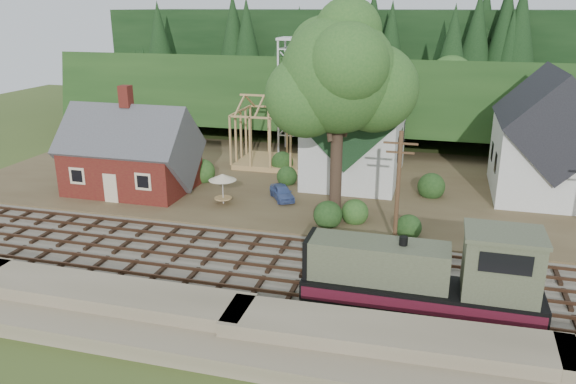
% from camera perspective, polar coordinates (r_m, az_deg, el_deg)
% --- Properties ---
extents(ground, '(140.00, 140.00, 0.00)m').
position_cam_1_polar(ground, '(35.30, -1.54, -7.69)').
color(ground, '#384C1E').
rests_on(ground, ground).
extents(embankment, '(64.00, 5.00, 1.60)m').
position_cam_1_polar(embankment, '(28.34, -6.70, -14.94)').
color(embankment, '#7F7259').
rests_on(embankment, ground).
extents(railroad_bed, '(64.00, 11.00, 0.16)m').
position_cam_1_polar(railroad_bed, '(35.27, -1.54, -7.58)').
color(railroad_bed, '#726B5B').
rests_on(railroad_bed, ground).
extents(village_flat, '(64.00, 26.00, 0.30)m').
position_cam_1_polar(village_flat, '(51.55, 4.26, 0.98)').
color(village_flat, brown).
rests_on(village_flat, ground).
extents(hillside, '(70.00, 28.96, 12.74)m').
position_cam_1_polar(hillside, '(74.54, 7.91, 6.19)').
color(hillside, '#1E3F19').
rests_on(hillside, ground).
extents(ridge, '(80.00, 20.00, 12.00)m').
position_cam_1_polar(ridge, '(90.15, 9.31, 8.22)').
color(ridge, black).
rests_on(ridge, ground).
extents(depot, '(10.80, 7.41, 9.00)m').
position_cam_1_polar(depot, '(49.99, -15.64, 3.44)').
color(depot, '#561315').
rests_on(depot, village_flat).
extents(church, '(8.40, 15.17, 13.00)m').
position_cam_1_polar(church, '(51.57, 6.96, 6.68)').
color(church, silver).
rests_on(church, village_flat).
extents(farmhouse, '(8.40, 10.80, 10.60)m').
position_cam_1_polar(farmhouse, '(51.20, 24.86, 4.66)').
color(farmhouse, silver).
rests_on(farmhouse, village_flat).
extents(timber_frame, '(8.20, 6.20, 6.99)m').
position_cam_1_polar(timber_frame, '(55.87, -0.92, 5.71)').
color(timber_frame, tan).
rests_on(timber_frame, village_flat).
extents(lattice_tower, '(3.20, 3.20, 12.12)m').
position_cam_1_polar(lattice_tower, '(60.54, 0.68, 13.18)').
color(lattice_tower, silver).
rests_on(lattice_tower, village_flat).
extents(big_tree, '(10.90, 8.40, 14.70)m').
position_cam_1_polar(big_tree, '(41.37, 5.40, 10.94)').
color(big_tree, '#38281E').
rests_on(big_tree, village_flat).
extents(telegraph_pole_near, '(2.20, 0.28, 8.00)m').
position_cam_1_polar(telegraph_pole_near, '(37.33, 11.10, 0.46)').
color(telegraph_pole_near, '#4C331E').
rests_on(telegraph_pole_near, ground).
extents(locomotive, '(12.15, 3.04, 4.86)m').
position_cam_1_polar(locomotive, '(30.41, 14.24, -8.31)').
color(locomotive, black).
rests_on(locomotive, railroad_bed).
extents(car_blue, '(3.09, 3.75, 1.21)m').
position_cam_1_polar(car_blue, '(46.27, -0.61, -0.03)').
color(car_blue, '#5068AB').
rests_on(car_blue, village_flat).
extents(car_green, '(4.14, 1.97, 1.31)m').
position_cam_1_polar(car_green, '(51.90, -17.35, 1.23)').
color(car_green, '#94B47D').
rests_on(car_green, village_flat).
extents(patio_set, '(2.23, 2.23, 2.49)m').
position_cam_1_polar(patio_set, '(45.14, -6.68, 1.38)').
color(patio_set, silver).
rests_on(patio_set, village_flat).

